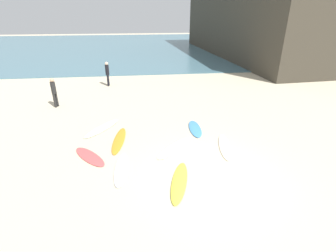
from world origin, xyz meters
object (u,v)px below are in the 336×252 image
at_px(surfboard_4, 119,140).
at_px(beachgoer_near, 107,72).
at_px(surfboard_0, 175,148).
at_px(surfboard_6, 225,146).
at_px(surfboard_3, 90,157).
at_px(surfboard_5, 179,182).
at_px(surfboard_2, 195,129).
at_px(beachgoer_mid, 54,91).
at_px(surfboard_1, 121,169).
at_px(surfboard_7, 102,128).

xyz_separation_m(surfboard_4, beachgoer_near, (-1.33, 9.41, 1.01)).
height_order(surfboard_0, surfboard_6, surfboard_0).
bearing_deg(surfboard_0, surfboard_4, 21.03).
height_order(surfboard_3, surfboard_5, surfboard_5).
bearing_deg(surfboard_2, beachgoer_near, 123.30).
distance_m(surfboard_3, beachgoer_near, 10.74).
height_order(surfboard_0, beachgoer_mid, beachgoer_mid).
height_order(surfboard_2, surfboard_6, surfboard_2).
distance_m(surfboard_4, surfboard_6, 4.77).
height_order(surfboard_2, surfboard_5, surfboard_2).
height_order(surfboard_0, surfboard_4, surfboard_0).
height_order(surfboard_1, surfboard_6, surfboard_1).
bearing_deg(surfboard_7, surfboard_3, 119.68).
distance_m(surfboard_7, beachgoer_mid, 4.86).
relative_size(surfboard_4, beachgoer_mid, 1.45).
xyz_separation_m(surfboard_2, surfboard_4, (-3.72, -0.78, -0.01)).
bearing_deg(surfboard_1, surfboard_4, 98.39).
bearing_deg(beachgoer_mid, surfboard_2, -98.46).
distance_m(surfboard_3, surfboard_4, 1.70).
distance_m(surfboard_2, surfboard_3, 5.25).
distance_m(surfboard_6, beachgoer_mid, 10.68).
distance_m(surfboard_1, surfboard_2, 4.68).
distance_m(surfboard_2, beachgoer_near, 10.04).
bearing_deg(surfboard_0, beachgoer_mid, 0.51).
bearing_deg(beachgoer_mid, beachgoer_near, -11.92).
height_order(surfboard_2, surfboard_3, surfboard_2).
xyz_separation_m(surfboard_1, surfboard_7, (-1.13, 3.74, -0.00)).
distance_m(surfboard_0, surfboard_4, 2.62).
relative_size(surfboard_4, surfboard_5, 1.08).
bearing_deg(surfboard_0, beachgoer_near, -27.07).
relative_size(surfboard_2, surfboard_7, 0.78).
height_order(surfboard_3, surfboard_7, surfboard_7).
xyz_separation_m(surfboard_3, surfboard_6, (5.74, 0.16, 0.00)).
bearing_deg(surfboard_6, surfboard_2, -52.70).
xyz_separation_m(surfboard_4, surfboard_5, (2.25, -3.37, 0.01)).
bearing_deg(surfboard_7, surfboard_6, -170.85).
bearing_deg(surfboard_0, surfboard_2, -83.16).
height_order(surfboard_4, surfboard_6, surfboard_6).
height_order(surfboard_1, surfboard_7, same).
xyz_separation_m(surfboard_4, beachgoer_mid, (-4.07, 4.98, 0.97)).
bearing_deg(surfboard_0, surfboard_6, -140.80).
distance_m(surfboard_5, beachgoer_near, 13.30).
height_order(surfboard_1, beachgoer_mid, beachgoer_mid).
height_order(surfboard_0, surfboard_3, surfboard_0).
bearing_deg(surfboard_2, surfboard_1, -135.52).
distance_m(surfboard_3, surfboard_5, 3.95).
xyz_separation_m(surfboard_2, surfboard_5, (-1.47, -4.15, -0.00)).
bearing_deg(surfboard_7, surfboard_5, 157.32).
height_order(beachgoer_near, beachgoer_mid, beachgoer_near).
bearing_deg(surfboard_6, surfboard_7, -12.79).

